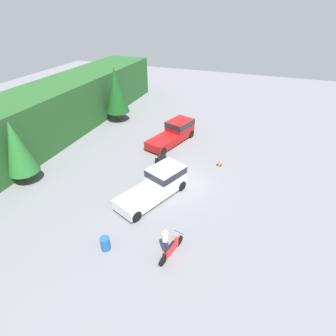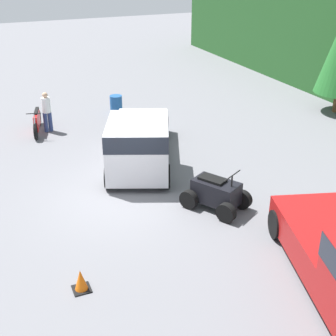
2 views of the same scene
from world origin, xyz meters
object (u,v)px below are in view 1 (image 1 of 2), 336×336
pickup_truck_red (175,132)px  rider_person (165,240)px  pickup_truck_second (158,183)px  dirt_bike (172,249)px  traffic_cone (219,163)px  steel_barrel (105,244)px  quad_atv (163,162)px

pickup_truck_red → rider_person: size_ratio=3.62×
pickup_truck_second → rider_person: 5.44m
pickup_truck_second → dirt_bike: (-4.97, -2.87, -0.57)m
pickup_truck_red → pickup_truck_second: 9.28m
traffic_cone → steel_barrel: (-11.81, 4.55, 0.19)m
pickup_truck_second → quad_atv: size_ratio=2.74×
rider_person → traffic_cone: bearing=-8.4°
pickup_truck_second → traffic_cone: size_ratio=11.09×
pickup_truck_red → rider_person: 14.60m
quad_atv → traffic_cone: (2.10, -4.66, -0.24)m
dirt_bike → rider_person: size_ratio=1.36×
pickup_truck_second → steel_barrel: size_ratio=6.93×
dirt_bike → rider_person: bearing=90.3°
pickup_truck_red → steel_barrel: bearing=-159.5°
quad_atv → steel_barrel: quad_atv is taller
traffic_cone → pickup_truck_red: bearing=58.9°
pickup_truck_second → quad_atv: bearing=38.7°
pickup_truck_second → steel_barrel: pickup_truck_second is taller
quad_atv → rider_person: size_ratio=1.29×
pickup_truck_red → quad_atv: bearing=-154.9°
pickup_truck_second → quad_atv: (3.74, 1.09, -0.54)m
pickup_truck_red → traffic_cone: size_ratio=11.42×
pickup_truck_red → quad_atv: size_ratio=2.82×
quad_atv → traffic_cone: size_ratio=4.05×
pickup_truck_red → dirt_bike: pickup_truck_red is taller
quad_atv → rider_person: bearing=172.1°
pickup_truck_red → steel_barrel: pickup_truck_red is taller
quad_atv → traffic_cone: quad_atv is taller
steel_barrel → pickup_truck_second: bearing=-9.2°
dirt_bike → quad_atv: quad_atv is taller
pickup_truck_red → dirt_bike: (-14.07, -4.70, -0.57)m
dirt_bike → pickup_truck_red: bearing=32.1°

